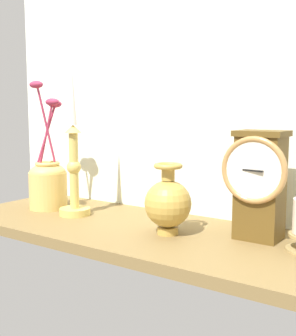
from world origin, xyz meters
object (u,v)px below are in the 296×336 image
at_px(brass_vase_bulbous, 168,202).
at_px(brass_vase_jar, 48,180).
at_px(mantel_clock, 259,182).
at_px(candlestick_tall_left, 75,167).

xyz_separation_m(brass_vase_bulbous, brass_vase_jar, (-0.41, 0.03, 0.01)).
bearing_deg(mantel_clock, candlestick_tall_left, -173.02).
bearing_deg(brass_vase_jar, brass_vase_bulbous, -3.97).
relative_size(mantel_clock, candlestick_tall_left, 0.59).
height_order(mantel_clock, brass_vase_jar, brass_vase_jar).
bearing_deg(candlestick_tall_left, brass_vase_bulbous, -3.14).
distance_m(mantel_clock, brass_vase_jar, 0.59).
distance_m(candlestick_tall_left, brass_vase_jar, 0.13).
bearing_deg(mantel_clock, brass_vase_bulbous, -157.40).
relative_size(brass_vase_bulbous, brass_vase_jar, 0.45).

